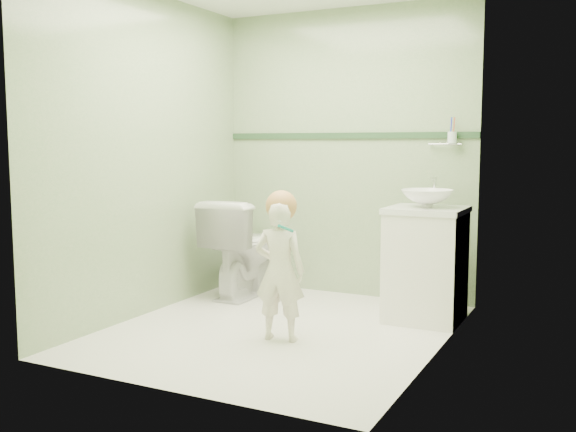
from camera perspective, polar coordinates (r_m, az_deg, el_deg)
The scene contains 12 objects.
ground at distance 4.59m, azimuth -0.85°, elevation -9.92°, with size 2.50×2.50×0.00m, color white.
room_shell at distance 4.41m, azimuth -0.87°, elevation 5.24°, with size 2.50×2.54×2.40m.
trim_stripe at distance 5.53m, azimuth 5.07°, elevation 7.00°, with size 2.20×0.02×0.05m, color #29492B.
vanity at distance 4.84m, azimuth 11.91°, elevation -4.32°, with size 0.52×0.50×0.80m, color white.
counter at distance 4.79m, azimuth 12.03°, elevation 0.51°, with size 0.54×0.52×0.04m, color white.
basin at distance 4.78m, azimuth 12.05°, elevation 1.52°, with size 0.37×0.37×0.13m, color white.
faucet at distance 4.95m, azimuth 12.61°, elevation 2.60°, with size 0.03×0.13×0.18m.
cup_holder at distance 5.22m, azimuth 14.06°, elevation 6.64°, with size 0.26×0.07×0.21m.
toilet at distance 5.53m, azimuth -3.87°, elevation -2.75°, with size 0.46×0.81×0.82m, color white.
toddler at distance 4.26m, azimuth -0.74°, elevation -4.82°, with size 0.33×0.22×0.92m, color white.
hair_cap at distance 4.23m, azimuth -0.59°, elevation 0.88°, with size 0.20×0.20×0.20m, color #C5874A.
teal_toothbrush at distance 4.08m, azimuth -0.26°, elevation -1.03°, with size 0.11×0.14×0.08m.
Camera 1 is at (2.02, -3.91, 1.29)m, focal length 40.75 mm.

